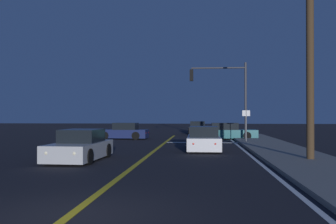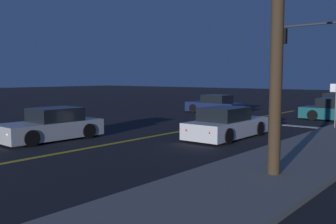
% 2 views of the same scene
% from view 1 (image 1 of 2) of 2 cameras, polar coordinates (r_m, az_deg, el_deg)
% --- Properties ---
extents(ground_plane, '(160.00, 160.00, 0.00)m').
position_cam_1_polar(ground_plane, '(7.64, -15.18, -15.36)').
color(ground_plane, black).
extents(sidewalk_right, '(3.20, 38.29, 0.15)m').
position_cam_1_polar(sidewalk_right, '(18.16, 18.66, -6.43)').
color(sidewalk_right, slate).
rests_on(sidewalk_right, ground).
extents(lane_line_center, '(0.20, 36.16, 0.01)m').
position_cam_1_polar(lane_line_center, '(17.85, -3.20, -6.79)').
color(lane_line_center, gold).
rests_on(lane_line_center, ground).
extents(lane_line_edge_right, '(0.16, 36.16, 0.01)m').
position_cam_1_polar(lane_line_edge_right, '(17.83, 12.83, -6.78)').
color(lane_line_edge_right, white).
rests_on(lane_line_edge_right, ground).
extents(stop_bar, '(5.19, 0.50, 0.01)m').
position_cam_1_polar(stop_bar, '(26.77, 5.17, -4.69)').
color(stop_bar, white).
rests_on(stop_bar, ground).
extents(car_following_oncoming_teal, '(4.71, 1.84, 1.34)m').
position_cam_1_polar(car_following_oncoming_teal, '(30.90, 9.08, -3.05)').
color(car_following_oncoming_teal, '#195960').
rests_on(car_following_oncoming_teal, ground).
extents(car_lead_oncoming_black, '(1.84, 4.68, 1.34)m').
position_cam_1_polar(car_lead_oncoming_black, '(39.00, 4.55, -2.53)').
color(car_lead_oncoming_black, black).
rests_on(car_lead_oncoming_black, ground).
extents(car_distant_tail_navy, '(4.20, 1.95, 1.34)m').
position_cam_1_polar(car_distant_tail_navy, '(30.89, -6.86, -3.06)').
color(car_distant_tail_navy, navy).
rests_on(car_distant_tail_navy, ground).
extents(car_mid_block_silver, '(2.00, 4.32, 1.34)m').
position_cam_1_polar(car_mid_block_silver, '(16.69, -13.31, -5.23)').
color(car_mid_block_silver, '#B2B5BA').
rests_on(car_mid_block_silver, ground).
extents(car_parked_curb_white, '(1.91, 4.54, 1.34)m').
position_cam_1_polar(car_parked_curb_white, '(20.96, 5.48, -4.27)').
color(car_parked_curb_white, silver).
rests_on(car_parked_curb_white, ground).
extents(traffic_signal_near_right, '(4.40, 0.28, 6.04)m').
position_cam_1_polar(traffic_signal_near_right, '(29.13, 8.81, 3.62)').
color(traffic_signal_near_right, '#38383D').
rests_on(traffic_signal_near_right, ground).
extents(utility_pole_right, '(1.77, 0.31, 10.45)m').
position_cam_1_polar(utility_pole_right, '(16.90, 20.96, 11.32)').
color(utility_pole_right, '#42301E').
rests_on(utility_pole_right, ground).
extents(street_sign_corner, '(0.55, 0.14, 2.35)m').
position_cam_1_polar(street_sign_corner, '(26.39, 11.90, -1.31)').
color(street_sign_corner, slate).
rests_on(street_sign_corner, ground).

